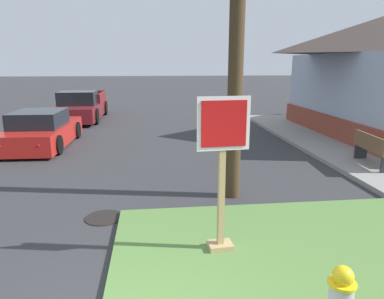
# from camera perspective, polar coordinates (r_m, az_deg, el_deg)

# --- Properties ---
(grass_corner_patch) EXTENTS (5.40, 4.89, 0.08)m
(grass_corner_patch) POSITION_cam_1_polar(r_m,az_deg,el_deg) (5.15, 19.27, -19.31)
(grass_corner_patch) COLOR #567F3D
(grass_corner_patch) RESTS_ON ground
(sidewalk_strip) EXTENTS (2.20, 18.85, 0.12)m
(sidewalk_strip) POSITION_cam_1_polar(r_m,az_deg,el_deg) (10.77, 27.35, -2.43)
(sidewalk_strip) COLOR gray
(sidewalk_strip) RESTS_ON ground
(stop_sign) EXTENTS (0.75, 0.31, 2.29)m
(stop_sign) POSITION_cam_1_polar(r_m,az_deg,el_deg) (5.04, 4.91, -4.50)
(stop_sign) COLOR tan
(stop_sign) RESTS_ON grass_corner_patch
(manhole_cover) EXTENTS (0.70, 0.70, 0.02)m
(manhole_cover) POSITION_cam_1_polar(r_m,az_deg,el_deg) (6.82, -14.13, -10.71)
(manhole_cover) COLOR black
(manhole_cover) RESTS_ON ground
(parked_sedan_red) EXTENTS (1.98, 4.17, 1.25)m
(parked_sedan_red) POSITION_cam_1_polar(r_m,az_deg,el_deg) (13.08, -23.31, 2.80)
(parked_sedan_red) COLOR red
(parked_sedan_red) RESTS_ON ground
(pickup_truck_maroon) EXTENTS (2.12, 5.31, 1.48)m
(pickup_truck_maroon) POSITION_cam_1_polar(r_m,az_deg,el_deg) (18.67, -17.63, 6.52)
(pickup_truck_maroon) COLOR maroon
(pickup_truck_maroon) RESTS_ON ground
(street_bench) EXTENTS (0.54, 1.58, 0.85)m
(street_bench) POSITION_cam_1_polar(r_m,az_deg,el_deg) (10.53, 27.33, 0.19)
(street_bench) COLOR brown
(street_bench) RESTS_ON sidewalk_strip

